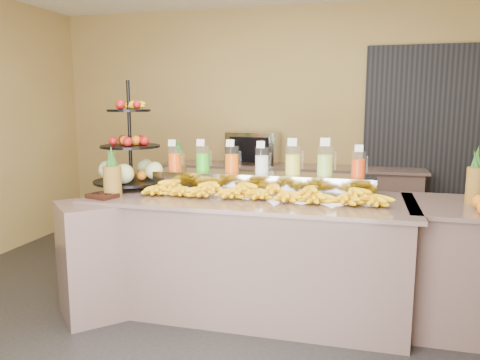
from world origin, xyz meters
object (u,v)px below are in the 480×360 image
at_px(fruit_stand, 135,161).
at_px(condiment_caddy, 102,196).
at_px(pitcher_tray, 262,182).
at_px(oven_warmer, 253,148).
at_px(banana_heap, 260,190).

bearing_deg(fruit_stand, condiment_caddy, -110.82).
bearing_deg(pitcher_tray, oven_warmer, 105.39).
height_order(fruit_stand, condiment_caddy, fruit_stand).
height_order(pitcher_tray, condiment_caddy, pitcher_tray).
bearing_deg(fruit_stand, oven_warmer, 53.50).
height_order(banana_heap, condiment_caddy, banana_heap).
relative_size(fruit_stand, condiment_caddy, 4.25).
bearing_deg(pitcher_tray, condiment_caddy, -151.70).
bearing_deg(banana_heap, oven_warmer, 104.54).
relative_size(pitcher_tray, banana_heap, 0.93).
relative_size(banana_heap, condiment_caddy, 9.19).
distance_m(pitcher_tray, condiment_caddy, 1.29).
relative_size(banana_heap, fruit_stand, 2.16).
height_order(banana_heap, oven_warmer, oven_warmer).
bearing_deg(condiment_caddy, fruit_stand, 85.93).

